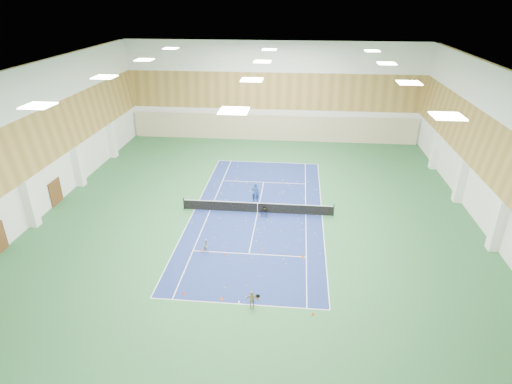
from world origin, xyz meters
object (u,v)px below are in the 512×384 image
at_px(child_court, 206,246).
at_px(ball_cart, 264,212).
at_px(tennis_net, 258,207).
at_px(child_apron, 252,300).
at_px(coach, 255,193).

distance_m(child_court, ball_cart, 6.93).
height_order(tennis_net, child_apron, child_apron).
distance_m(child_apron, ball_cart, 11.50).
bearing_deg(child_court, child_apron, -95.81).
relative_size(child_apron, ball_cart, 1.48).
relative_size(coach, child_court, 1.74).
height_order(child_court, ball_cart, child_court).
bearing_deg(child_apron, child_court, 120.19).
height_order(child_apron, ball_cart, child_apron).
bearing_deg(tennis_net, ball_cart, -42.87).
bearing_deg(child_apron, ball_cart, 86.42).
distance_m(tennis_net, coach, 2.10).
relative_size(child_court, ball_cart, 1.33).
xyz_separation_m(coach, child_apron, (1.23, -14.12, -0.33)).
bearing_deg(child_apron, tennis_net, 89.43).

